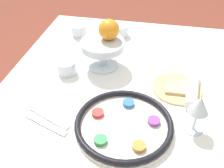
{
  "coord_description": "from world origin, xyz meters",
  "views": [
    {
      "loc": [
        -0.66,
        -0.06,
        1.34
      ],
      "look_at": [
        0.08,
        0.08,
        0.74
      ],
      "focal_mm": 42.0,
      "sensor_mm": 36.0,
      "label": 1
    }
  ],
  "objects_px": {
    "wine_glass": "(199,107)",
    "bread_plate": "(177,88)",
    "cup_mid": "(121,30)",
    "cup_far": "(67,68)",
    "orange_fruit": "(109,30)",
    "fruit_stand": "(103,48)",
    "napkin_roll": "(193,88)",
    "seder_plate": "(124,124)",
    "cup_near": "(79,30)"
  },
  "relations": [
    {
      "from": "bread_plate",
      "to": "napkin_roll",
      "type": "bearing_deg",
      "value": -101.65
    },
    {
      "from": "wine_glass",
      "to": "bread_plate",
      "type": "height_order",
      "value": "wine_glass"
    },
    {
      "from": "napkin_roll",
      "to": "fruit_stand",
      "type": "bearing_deg",
      "value": 73.31
    },
    {
      "from": "wine_glass",
      "to": "bread_plate",
      "type": "relative_size",
      "value": 0.73
    },
    {
      "from": "seder_plate",
      "to": "cup_mid",
      "type": "bearing_deg",
      "value": 10.9
    },
    {
      "from": "fruit_stand",
      "to": "bread_plate",
      "type": "bearing_deg",
      "value": -107.54
    },
    {
      "from": "cup_near",
      "to": "cup_mid",
      "type": "bearing_deg",
      "value": -79.18
    },
    {
      "from": "cup_mid",
      "to": "seder_plate",
      "type": "bearing_deg",
      "value": -169.1
    },
    {
      "from": "seder_plate",
      "to": "bread_plate",
      "type": "xyz_separation_m",
      "value": [
        0.23,
        -0.17,
        -0.01
      ]
    },
    {
      "from": "napkin_roll",
      "to": "cup_mid",
      "type": "xyz_separation_m",
      "value": [
        0.39,
        0.34,
        0.01
      ]
    },
    {
      "from": "fruit_stand",
      "to": "cup_near",
      "type": "xyz_separation_m",
      "value": [
        0.24,
        0.18,
        -0.06
      ]
    },
    {
      "from": "orange_fruit",
      "to": "cup_far",
      "type": "xyz_separation_m",
      "value": [
        -0.11,
        0.15,
        -0.13
      ]
    },
    {
      "from": "orange_fruit",
      "to": "cup_far",
      "type": "relative_size",
      "value": 1.08
    },
    {
      "from": "wine_glass",
      "to": "fruit_stand",
      "type": "relative_size",
      "value": 0.76
    },
    {
      "from": "bread_plate",
      "to": "cup_far",
      "type": "distance_m",
      "value": 0.45
    },
    {
      "from": "fruit_stand",
      "to": "orange_fruit",
      "type": "xyz_separation_m",
      "value": [
        0.02,
        -0.02,
        0.07
      ]
    },
    {
      "from": "cup_near",
      "to": "cup_mid",
      "type": "height_order",
      "value": "same"
    },
    {
      "from": "cup_near",
      "to": "orange_fruit",
      "type": "bearing_deg",
      "value": -137.19
    },
    {
      "from": "fruit_stand",
      "to": "cup_far",
      "type": "relative_size",
      "value": 2.33
    },
    {
      "from": "wine_glass",
      "to": "cup_mid",
      "type": "relative_size",
      "value": 1.77
    },
    {
      "from": "wine_glass",
      "to": "fruit_stand",
      "type": "bearing_deg",
      "value": 51.16
    },
    {
      "from": "cup_near",
      "to": "napkin_roll",
      "type": "bearing_deg",
      "value": -122.88
    },
    {
      "from": "seder_plate",
      "to": "orange_fruit",
      "type": "height_order",
      "value": "orange_fruit"
    },
    {
      "from": "cup_far",
      "to": "wine_glass",
      "type": "bearing_deg",
      "value": -113.11
    },
    {
      "from": "bread_plate",
      "to": "napkin_roll",
      "type": "relative_size",
      "value": 0.92
    },
    {
      "from": "wine_glass",
      "to": "cup_far",
      "type": "distance_m",
      "value": 0.55
    },
    {
      "from": "seder_plate",
      "to": "napkin_roll",
      "type": "height_order",
      "value": "napkin_roll"
    },
    {
      "from": "napkin_roll",
      "to": "orange_fruit",
      "type": "bearing_deg",
      "value": 68.67
    },
    {
      "from": "seder_plate",
      "to": "cup_near",
      "type": "relative_size",
      "value": 4.11
    },
    {
      "from": "orange_fruit",
      "to": "cup_far",
      "type": "height_order",
      "value": "orange_fruit"
    },
    {
      "from": "seder_plate",
      "to": "orange_fruit",
      "type": "bearing_deg",
      "value": 19.1
    },
    {
      "from": "cup_mid",
      "to": "cup_near",
      "type": "bearing_deg",
      "value": 100.82
    },
    {
      "from": "bread_plate",
      "to": "seder_plate",
      "type": "bearing_deg",
      "value": 143.99
    },
    {
      "from": "fruit_stand",
      "to": "cup_mid",
      "type": "relative_size",
      "value": 2.33
    },
    {
      "from": "cup_far",
      "to": "orange_fruit",
      "type": "bearing_deg",
      "value": -55.71
    },
    {
      "from": "orange_fruit",
      "to": "seder_plate",
      "type": "bearing_deg",
      "value": -160.9
    },
    {
      "from": "orange_fruit",
      "to": "bread_plate",
      "type": "xyz_separation_m",
      "value": [
        -0.12,
        -0.29,
        -0.15
      ]
    },
    {
      "from": "seder_plate",
      "to": "bread_plate",
      "type": "distance_m",
      "value": 0.29
    },
    {
      "from": "orange_fruit",
      "to": "wine_glass",
      "type": "bearing_deg",
      "value": -132.86
    },
    {
      "from": "wine_glass",
      "to": "cup_mid",
      "type": "height_order",
      "value": "wine_glass"
    },
    {
      "from": "fruit_stand",
      "to": "bread_plate",
      "type": "height_order",
      "value": "fruit_stand"
    },
    {
      "from": "seder_plate",
      "to": "napkin_roll",
      "type": "bearing_deg",
      "value": -45.23
    },
    {
      "from": "wine_glass",
      "to": "bread_plate",
      "type": "bearing_deg",
      "value": 14.95
    },
    {
      "from": "orange_fruit",
      "to": "bread_plate",
      "type": "height_order",
      "value": "orange_fruit"
    },
    {
      "from": "fruit_stand",
      "to": "cup_near",
      "type": "relative_size",
      "value": 2.33
    },
    {
      "from": "bread_plate",
      "to": "cup_mid",
      "type": "relative_size",
      "value": 2.42
    },
    {
      "from": "seder_plate",
      "to": "napkin_roll",
      "type": "distance_m",
      "value": 0.31
    },
    {
      "from": "orange_fruit",
      "to": "bread_plate",
      "type": "relative_size",
      "value": 0.45
    },
    {
      "from": "bread_plate",
      "to": "cup_far",
      "type": "height_order",
      "value": "cup_far"
    },
    {
      "from": "fruit_stand",
      "to": "cup_far",
      "type": "height_order",
      "value": "fruit_stand"
    }
  ]
}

